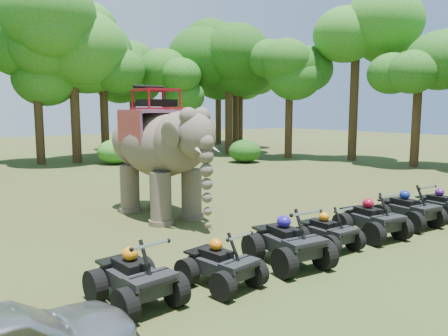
{
  "coord_description": "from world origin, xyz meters",
  "views": [
    {
      "loc": [
        -7.18,
        -8.56,
        3.51
      ],
      "look_at": [
        0.0,
        1.2,
        1.9
      ],
      "focal_mm": 35.0,
      "sensor_mm": 36.0,
      "label": 1
    }
  ],
  "objects_px": {
    "atv_4": "(372,214)",
    "atv_5": "(409,205)",
    "atv_2": "(288,236)",
    "atv_6": "(443,201)",
    "atv_1": "(221,258)",
    "atv_3": "(328,227)",
    "elephant": "(159,152)",
    "atv_0": "(135,270)"
  },
  "relations": [
    {
      "from": "atv_0",
      "to": "atv_2",
      "type": "bearing_deg",
      "value": -8.44
    },
    {
      "from": "atv_4",
      "to": "atv_6",
      "type": "xyz_separation_m",
      "value": [
        3.65,
        -0.12,
        -0.05
      ]
    },
    {
      "from": "atv_0",
      "to": "atv_4",
      "type": "height_order",
      "value": "atv_4"
    },
    {
      "from": "atv_3",
      "to": "atv_0",
      "type": "bearing_deg",
      "value": -178.53
    },
    {
      "from": "elephant",
      "to": "atv_3",
      "type": "height_order",
      "value": "elephant"
    },
    {
      "from": "atv_0",
      "to": "atv_3",
      "type": "distance_m",
      "value": 5.32
    },
    {
      "from": "elephant",
      "to": "atv_1",
      "type": "height_order",
      "value": "elephant"
    },
    {
      "from": "atv_2",
      "to": "atv_6",
      "type": "distance_m",
      "value": 7.08
    },
    {
      "from": "atv_4",
      "to": "atv_5",
      "type": "height_order",
      "value": "atv_5"
    },
    {
      "from": "elephant",
      "to": "atv_0",
      "type": "relative_size",
      "value": 2.97
    },
    {
      "from": "atv_5",
      "to": "atv_6",
      "type": "xyz_separation_m",
      "value": [
        1.7,
        -0.19,
        -0.05
      ]
    },
    {
      "from": "elephant",
      "to": "atv_3",
      "type": "bearing_deg",
      "value": -74.24
    },
    {
      "from": "elephant",
      "to": "atv_2",
      "type": "bearing_deg",
      "value": -90.43
    },
    {
      "from": "atv_0",
      "to": "atv_4",
      "type": "distance_m",
      "value": 7.09
    },
    {
      "from": "elephant",
      "to": "atv_5",
      "type": "height_order",
      "value": "elephant"
    },
    {
      "from": "atv_1",
      "to": "atv_5",
      "type": "distance_m",
      "value": 7.31
    },
    {
      "from": "atv_1",
      "to": "atv_3",
      "type": "height_order",
      "value": "atv_1"
    },
    {
      "from": "elephant",
      "to": "atv_5",
      "type": "bearing_deg",
      "value": -47.45
    },
    {
      "from": "atv_6",
      "to": "atv_2",
      "type": "bearing_deg",
      "value": -175.84
    },
    {
      "from": "atv_5",
      "to": "atv_3",
      "type": "bearing_deg",
      "value": -174.94
    },
    {
      "from": "atv_0",
      "to": "atv_3",
      "type": "bearing_deg",
      "value": -4.68
    },
    {
      "from": "elephant",
      "to": "atv_1",
      "type": "relative_size",
      "value": 3.26
    },
    {
      "from": "atv_1",
      "to": "atv_3",
      "type": "distance_m",
      "value": 3.6
    },
    {
      "from": "atv_6",
      "to": "atv_3",
      "type": "bearing_deg",
      "value": -178.36
    },
    {
      "from": "atv_1",
      "to": "atv_6",
      "type": "xyz_separation_m",
      "value": [
        9.0,
        0.14,
        0.03
      ]
    },
    {
      "from": "elephant",
      "to": "atv_5",
      "type": "distance_m",
      "value": 8.03
    },
    {
      "from": "atv_2",
      "to": "atv_3",
      "type": "xyz_separation_m",
      "value": [
        1.66,
        0.26,
        -0.12
      ]
    },
    {
      "from": "atv_0",
      "to": "atv_1",
      "type": "relative_size",
      "value": 1.1
    },
    {
      "from": "atv_2",
      "to": "atv_0",
      "type": "bearing_deg",
      "value": -176.17
    },
    {
      "from": "atv_3",
      "to": "atv_4",
      "type": "height_order",
      "value": "atv_4"
    },
    {
      "from": "atv_5",
      "to": "atv_4",
      "type": "bearing_deg",
      "value": -173.06
    },
    {
      "from": "atv_0",
      "to": "atv_1",
      "type": "distance_m",
      "value": 1.76
    },
    {
      "from": "atv_3",
      "to": "atv_6",
      "type": "xyz_separation_m",
      "value": [
        5.42,
        -0.18,
        0.04
      ]
    },
    {
      "from": "atv_1",
      "to": "atv_2",
      "type": "bearing_deg",
      "value": -7.66
    },
    {
      "from": "atv_0",
      "to": "atv_6",
      "type": "distance_m",
      "value": 10.74
    },
    {
      "from": "elephant",
      "to": "atv_6",
      "type": "xyz_separation_m",
      "value": [
        7.17,
        -5.88,
        -1.55
      ]
    },
    {
      "from": "atv_3",
      "to": "atv_6",
      "type": "bearing_deg",
      "value": -0.97
    },
    {
      "from": "elephant",
      "to": "atv_2",
      "type": "height_order",
      "value": "elephant"
    },
    {
      "from": "atv_5",
      "to": "atv_0",
      "type": "bearing_deg",
      "value": -174.72
    },
    {
      "from": "atv_1",
      "to": "atv_0",
      "type": "bearing_deg",
      "value": 161.83
    },
    {
      "from": "atv_4",
      "to": "atv_5",
      "type": "distance_m",
      "value": 1.95
    },
    {
      "from": "atv_2",
      "to": "atv_6",
      "type": "bearing_deg",
      "value": 7.67
    }
  ]
}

